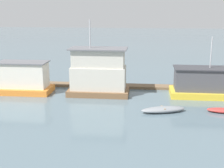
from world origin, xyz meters
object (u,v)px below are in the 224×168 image
(houseboat_orange, at_px, (24,79))
(dinghy_grey, at_px, (163,110))
(houseboat_yellow, at_px, (202,83))
(houseboat_brown, at_px, (98,73))
(mooring_post_near_left, at_px, (107,80))

(houseboat_orange, bearing_deg, dinghy_grey, -18.66)
(houseboat_yellow, bearing_deg, dinghy_grey, -127.29)
(dinghy_grey, bearing_deg, houseboat_orange, 161.34)
(houseboat_brown, xyz_separation_m, houseboat_yellow, (11.20, 0.46, -0.91))
(mooring_post_near_left, bearing_deg, houseboat_brown, -106.77)
(houseboat_brown, xyz_separation_m, mooring_post_near_left, (0.68, 2.25, -1.31))
(houseboat_brown, distance_m, houseboat_yellow, 11.24)
(houseboat_brown, height_order, mooring_post_near_left, houseboat_brown)
(dinghy_grey, height_order, mooring_post_near_left, mooring_post_near_left)
(houseboat_orange, relative_size, houseboat_yellow, 0.92)
(dinghy_grey, distance_m, mooring_post_near_left, 9.77)
(houseboat_orange, distance_m, dinghy_grey, 16.15)
(houseboat_orange, relative_size, dinghy_grey, 1.42)
(houseboat_yellow, bearing_deg, houseboat_brown, -177.64)
(houseboat_brown, relative_size, dinghy_grey, 1.87)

